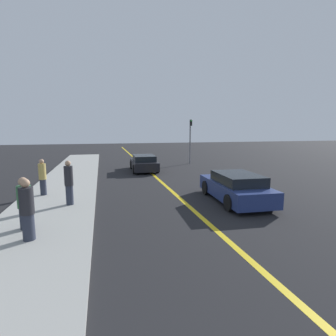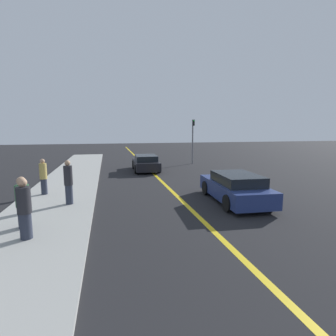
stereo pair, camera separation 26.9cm
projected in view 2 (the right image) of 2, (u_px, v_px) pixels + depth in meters
road_center_line at (157, 177)px, 17.85m from camera, size 0.20×60.00×0.01m
sidewalk_left at (69, 182)px, 15.74m from camera, size 3.40×34.21×0.11m
car_near_right_lane at (235, 188)px, 11.68m from camera, size 2.17×4.52×1.29m
car_ahead_center at (146, 163)px, 20.34m from camera, size 2.01×4.19×1.22m
pedestrian_near_curb at (24, 209)px, 7.42m from camera, size 0.39×0.39×1.77m
pedestrian_mid_group at (23, 203)px, 8.28m from camera, size 0.41×0.41×1.65m
pedestrian_far_standing at (68, 182)px, 10.88m from camera, size 0.35×0.35×1.85m
pedestrian_by_sign at (43, 177)px, 12.52m from camera, size 0.33×0.33×1.72m
traffic_light at (193, 137)px, 24.07m from camera, size 0.18×0.40×4.06m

